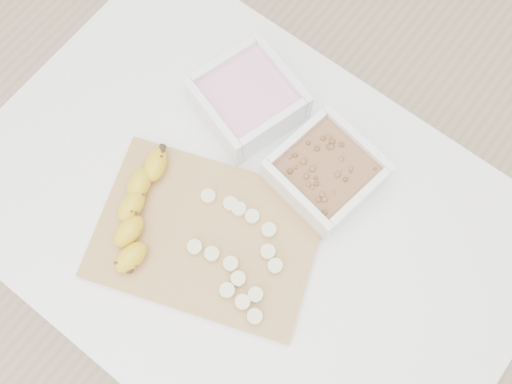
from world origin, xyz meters
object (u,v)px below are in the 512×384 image
Objects in this scene: bowl_granola at (326,172)px; cutting_board at (207,235)px; table at (247,228)px; banana at (138,212)px; bowl_yogurt at (248,99)px.

cutting_board is (-0.10, -0.21, -0.03)m from bowl_granola.
table is 0.23m from banana.
bowl_yogurt is 0.28m from banana.
bowl_yogurt is 0.55× the size of cutting_board.
cutting_board is at bearing -115.49° from bowl_granola.
bowl_granola is 0.24m from cutting_board.
banana is (-0.11, -0.04, 0.03)m from cutting_board.
banana is at bearing -93.82° from bowl_yogurt.
bowl_yogurt is 0.26m from cutting_board.
cutting_board is at bearing -68.40° from bowl_yogurt.
cutting_board is at bearing 5.55° from banana.
bowl_granola is 0.33m from banana.
bowl_yogurt is 0.94× the size of banana.
banana is at bearing -141.28° from table.
bowl_granola is at bearing 62.95° from table.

